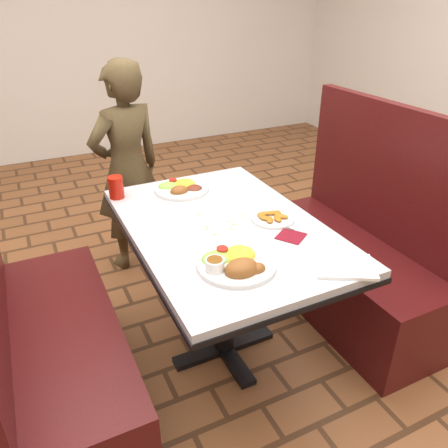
{
  "coord_description": "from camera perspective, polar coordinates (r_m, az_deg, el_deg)",
  "views": [
    {
      "loc": [
        -0.75,
        -1.54,
        1.67
      ],
      "look_at": [
        0.0,
        0.0,
        0.75
      ],
      "focal_mm": 35.0,
      "sensor_mm": 36.0,
      "label": 1
    }
  ],
  "objects": [
    {
      "name": "dining_table",
      "position": [
        1.99,
        0.0,
        -2.44
      ],
      "size": [
        0.81,
        1.21,
        0.75
      ],
      "color": "silver",
      "rests_on": "ground"
    },
    {
      "name": "fork_utensil",
      "position": [
        1.64,
        3.92,
        -5.31
      ],
      "size": [
        0.04,
        0.15,
        0.0
      ],
      "primitive_type": "cube",
      "rotation": [
        0.0,
        0.0,
        0.22
      ],
      "color": "silver",
      "rests_on": "dining_table"
    },
    {
      "name": "far_dinner_plate",
      "position": [
        2.28,
        -5.63,
        5.01
      ],
      "size": [
        0.28,
        0.28,
        0.07
      ],
      "rotation": [
        0.0,
        0.0,
        -0.32
      ],
      "color": "white",
      "rests_on": "dining_table"
    },
    {
      "name": "diner_person",
      "position": [
        2.83,
        -12.47,
        6.91
      ],
      "size": [
        0.56,
        0.45,
        1.34
      ],
      "primitive_type": "imported",
      "rotation": [
        0.0,
        0.0,
        3.44
      ],
      "color": "brown",
      "rests_on": "ground"
    },
    {
      "name": "knife_utensil",
      "position": [
        1.63,
        1.55,
        -5.56
      ],
      "size": [
        0.02,
        0.18,
        0.0
      ],
      "primitive_type": "cube",
      "rotation": [
        0.0,
        0.0,
        0.07
      ],
      "color": "#BABABF",
      "rests_on": "dining_table"
    },
    {
      "name": "plantain_plate",
      "position": [
        1.98,
        6.39,
        0.83
      ],
      "size": [
        0.19,
        0.19,
        0.03
      ],
      "rotation": [
        0.0,
        0.0,
        0.4
      ],
      "color": "white",
      "rests_on": "dining_table"
    },
    {
      "name": "booth_bench_right",
      "position": [
        2.56,
        16.37,
        -4.61
      ],
      "size": [
        0.47,
        1.2,
        1.17
      ],
      "color": "#4D1111",
      "rests_on": "ground"
    },
    {
      "name": "maroon_napkin",
      "position": [
        1.86,
        8.75,
        -1.58
      ],
      "size": [
        0.15,
        0.15,
        0.0
      ],
      "primitive_type": "cube",
      "rotation": [
        0.0,
        0.0,
        0.59
      ],
      "color": "maroon",
      "rests_on": "dining_table"
    },
    {
      "name": "paper_napkin",
      "position": [
        1.7,
        15.46,
        -5.35
      ],
      "size": [
        0.27,
        0.25,
        0.01
      ],
      "primitive_type": "cube",
      "rotation": [
        0.0,
        0.0,
        -0.51
      ],
      "color": "white",
      "rests_on": "dining_table"
    },
    {
      "name": "booth_bench_left",
      "position": [
        2.04,
        -21.42,
        -15.24
      ],
      "size": [
        0.47,
        1.2,
        1.17
      ],
      "color": "#4D1111",
      "rests_on": "ground"
    },
    {
      "name": "spoon_utensil",
      "position": [
        1.92,
        7.29,
        -0.41
      ],
      "size": [
        0.09,
        0.11,
        0.0
      ],
      "primitive_type": "cube",
      "rotation": [
        0.0,
        0.0,
        0.68
      ],
      "color": "#B9B9BE",
      "rests_on": "dining_table"
    },
    {
      "name": "red_tumbler",
      "position": [
        2.23,
        -13.93,
        4.67
      ],
      "size": [
        0.07,
        0.07,
        0.11
      ],
      "primitive_type": "cylinder",
      "color": "#B7180C",
      "rests_on": "dining_table"
    },
    {
      "name": "near_dinner_plate",
      "position": [
        1.63,
        1.54,
        -4.67
      ],
      "size": [
        0.3,
        0.3,
        0.09
      ],
      "rotation": [
        0.0,
        0.0,
        -0.21
      ],
      "color": "white",
      "rests_on": "dining_table"
    },
    {
      "name": "lettuce_shreds",
      "position": [
        2.0,
        0.28,
        0.99
      ],
      "size": [
        0.28,
        0.32,
        0.0
      ],
      "primitive_type": null,
      "color": "#9CD053",
      "rests_on": "dining_table"
    }
  ]
}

